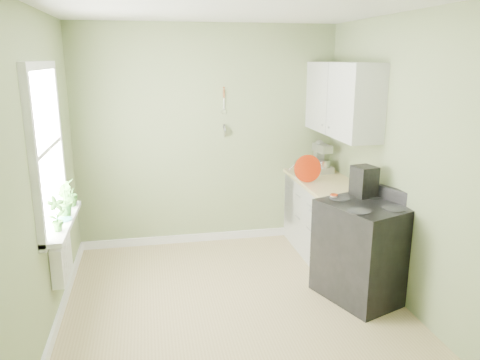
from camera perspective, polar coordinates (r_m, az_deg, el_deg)
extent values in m
cube|color=#A28B5A|center=(4.55, -0.54, -15.76)|extent=(3.20, 3.60, 0.02)
cube|color=white|center=(3.95, -0.64, 20.69)|extent=(3.20, 3.60, 0.02)
cube|color=gray|center=(5.79, -3.94, 5.23)|extent=(3.20, 0.02, 2.70)
cube|color=gray|center=(4.07, -23.46, -0.01)|extent=(0.02, 3.60, 2.70)
cube|color=gray|center=(4.61, 19.49, 1.98)|extent=(0.02, 3.60, 2.70)
cube|color=silver|center=(5.58, 10.75, -5.07)|extent=(0.60, 1.60, 0.87)
cube|color=tan|center=(5.45, 10.88, -0.57)|extent=(0.64, 1.60, 0.04)
cube|color=silver|center=(5.43, 12.31, 9.62)|extent=(0.35, 1.40, 0.80)
cube|color=white|center=(4.31, -22.68, 3.57)|extent=(0.02, 1.00, 1.30)
cube|color=white|center=(4.24, -23.33, 12.69)|extent=(0.06, 1.14, 0.07)
cube|color=white|center=(4.48, -21.57, -5.04)|extent=(0.06, 1.14, 0.07)
cube|color=white|center=(4.31, -22.42, 3.59)|extent=(0.04, 1.00, 0.04)
cube|color=white|center=(4.46, -20.83, -4.83)|extent=(0.18, 1.14, 0.04)
cube|color=white|center=(4.54, -20.93, -8.99)|extent=(0.12, 0.50, 0.35)
cylinder|color=tan|center=(5.73, -1.98, 10.49)|extent=(0.02, 0.02, 0.10)
cylinder|color=silver|center=(5.74, -1.96, 9.30)|extent=(0.01, 0.01, 0.16)
cylinder|color=silver|center=(5.78, -1.94, 5.94)|extent=(0.01, 0.14, 0.14)
cube|color=black|center=(4.76, 14.76, -8.49)|extent=(0.90, 0.97, 0.93)
cube|color=black|center=(4.60, 15.14, -2.99)|extent=(0.90, 0.97, 0.03)
cube|color=black|center=(4.71, 18.46, -1.91)|extent=(0.34, 0.75, 0.14)
cylinder|color=#B2B2B7|center=(4.49, 11.08, -4.73)|extent=(0.25, 0.61, 0.02)
cube|color=#9D2212|center=(4.65, 10.49, -6.48)|extent=(0.10, 0.22, 0.39)
cube|color=#B2B2B7|center=(5.95, 9.97, 1.34)|extent=(0.23, 0.31, 0.08)
cube|color=#B2B2B7|center=(6.03, 9.59, 2.87)|extent=(0.13, 0.09, 0.21)
cube|color=#B2B2B7|center=(5.91, 10.01, 3.85)|extent=(0.18, 0.31, 0.10)
sphere|color=#B2B2B7|center=(6.00, 9.66, 4.31)|extent=(0.12, 0.12, 0.12)
cylinder|color=silver|center=(5.88, 10.19, 1.76)|extent=(0.16, 0.16, 0.14)
cylinder|color=silver|center=(5.70, 7.19, 1.33)|extent=(0.12, 0.12, 0.16)
cone|color=silver|center=(5.68, 7.22, 2.36)|extent=(0.12, 0.12, 0.04)
cylinder|color=silver|center=(5.67, 6.35, 1.57)|extent=(0.11, 0.04, 0.09)
cube|color=black|center=(4.81, 14.87, -0.42)|extent=(0.24, 0.26, 0.35)
cylinder|color=black|center=(4.82, 14.47, -1.64)|extent=(0.11, 0.11, 0.12)
cylinder|color=#A12408|center=(5.40, 8.25, 1.38)|extent=(0.32, 0.06, 0.32)
cylinder|color=beige|center=(4.72, 11.36, -2.25)|extent=(0.07, 0.07, 0.07)
cylinder|color=#A12408|center=(4.71, 11.39, -1.78)|extent=(0.07, 0.07, 0.01)
imported|color=#2F6520|center=(4.14, -21.52, -3.87)|extent=(0.19, 0.18, 0.30)
imported|color=#2F6520|center=(4.53, -20.65, -2.33)|extent=(0.19, 0.21, 0.29)
imported|color=#2F6520|center=(4.81, -20.12, -1.44)|extent=(0.15, 0.15, 0.27)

